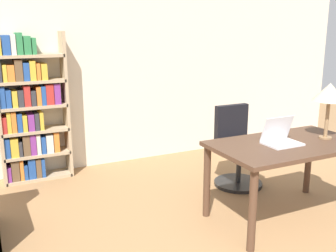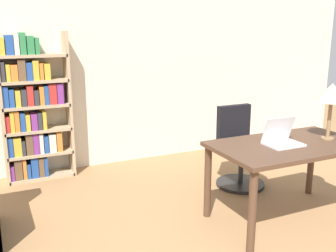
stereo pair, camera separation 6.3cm
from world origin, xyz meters
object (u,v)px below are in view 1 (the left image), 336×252
(office_chair, at_px, (236,151))
(bookshelf, at_px, (28,111))
(table_lamp, at_px, (330,93))
(laptop, at_px, (280,138))
(desk, at_px, (287,154))

(office_chair, distance_m, bookshelf, 2.55)
(table_lamp, relative_size, bookshelf, 0.31)
(laptop, distance_m, bookshelf, 2.95)
(laptop, bearing_deg, office_chair, 78.96)
(laptop, xyz_separation_m, table_lamp, (0.54, -0.05, 0.40))
(laptop, xyz_separation_m, office_chair, (0.18, 0.93, -0.42))
(laptop, relative_size, table_lamp, 0.61)
(desk, bearing_deg, laptop, 172.81)
(desk, xyz_separation_m, office_chair, (0.09, 0.94, -0.26))
(office_chair, xyz_separation_m, bookshelf, (-2.19, 1.23, 0.46))
(desk, distance_m, table_lamp, 0.72)
(desk, bearing_deg, table_lamp, -4.48)
(table_lamp, relative_size, office_chair, 0.58)
(table_lamp, xyz_separation_m, office_chair, (-0.36, 0.97, -0.82))
(table_lamp, bearing_deg, bookshelf, 139.13)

